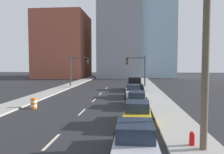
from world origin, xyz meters
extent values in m
cube|color=#9E9B93|center=(-7.21, 44.14, 0.08)|extent=(2.66, 88.28, 0.16)
cube|color=#9E9B93|center=(7.21, 44.14, 0.08)|extent=(2.66, 88.28, 0.16)
cube|color=beige|center=(0.00, 8.10, 0.00)|extent=(0.16, 2.40, 0.01)
cube|color=beige|center=(0.00, 15.14, 0.00)|extent=(0.16, 2.40, 0.01)
cube|color=beige|center=(0.00, 21.25, 0.00)|extent=(0.16, 2.40, 0.01)
cube|color=beige|center=(0.00, 26.39, 0.00)|extent=(0.16, 2.40, 0.01)
cube|color=beige|center=(0.00, 33.60, 0.00)|extent=(0.16, 2.40, 0.01)
cube|color=#9E513D|center=(-16.04, 61.21, 9.33)|extent=(14.00, 16.00, 18.67)
cube|color=gray|center=(0.75, 65.21, 14.87)|extent=(12.00, 20.00, 29.74)
cube|color=#99B7CC|center=(10.41, 69.21, 16.79)|extent=(13.00, 20.00, 33.58)
cylinder|color=#38383D|center=(-6.76, 35.56, 2.76)|extent=(0.24, 0.24, 5.52)
cylinder|color=#38383D|center=(-5.19, 35.56, 5.12)|extent=(3.14, 0.16, 0.16)
cube|color=black|center=(-3.62, 35.56, 4.49)|extent=(0.34, 0.32, 1.10)
cylinder|color=#4C0C0C|center=(-3.62, 35.39, 4.83)|extent=(0.22, 0.04, 0.22)
cylinder|color=yellow|center=(-3.62, 35.39, 4.49)|extent=(0.22, 0.04, 0.22)
cylinder|color=#0C3F14|center=(-3.62, 35.39, 4.15)|extent=(0.22, 0.04, 0.22)
cylinder|color=#38383D|center=(6.54, 35.56, 2.76)|extent=(0.24, 0.24, 5.52)
cylinder|color=#38383D|center=(4.97, 35.56, 5.12)|extent=(3.14, 0.16, 0.16)
cube|color=black|center=(3.40, 35.56, 4.49)|extent=(0.34, 0.32, 1.10)
cylinder|color=#4C0C0C|center=(3.40, 35.39, 4.83)|extent=(0.22, 0.04, 0.22)
cylinder|color=yellow|center=(3.40, 35.39, 4.49)|extent=(0.22, 0.04, 0.22)
cylinder|color=#0C3F14|center=(3.40, 35.39, 4.15)|extent=(0.22, 0.04, 0.22)
cylinder|color=brown|center=(7.48, 7.36, 4.66)|extent=(0.32, 0.32, 9.33)
cylinder|color=orange|center=(-4.70, 16.18, 0.10)|extent=(0.56, 0.56, 0.19)
cylinder|color=white|center=(-4.70, 16.18, 0.29)|extent=(0.56, 0.56, 0.19)
cylinder|color=orange|center=(-4.70, 16.18, 0.47)|extent=(0.56, 0.56, 0.19)
cylinder|color=white|center=(-4.70, 16.18, 0.67)|extent=(0.56, 0.56, 0.19)
cylinder|color=orange|center=(-4.70, 16.18, 0.85)|extent=(0.56, 0.56, 0.19)
cylinder|color=red|center=(7.09, 7.81, 0.33)|extent=(0.26, 0.26, 0.65)
sphere|color=red|center=(7.09, 7.81, 0.72)|extent=(0.23, 0.23, 0.23)
cube|color=#B2B2BC|center=(4.33, 6.54, 0.55)|extent=(1.81, 4.57, 0.70)
cube|color=#1E2838|center=(4.33, 6.54, 1.22)|extent=(1.60, 2.06, 0.65)
cylinder|color=black|center=(3.39, 7.96, 0.36)|extent=(0.22, 0.71, 0.71)
cylinder|color=black|center=(5.27, 7.96, 0.36)|extent=(0.22, 0.71, 0.71)
cube|color=gold|center=(4.59, 11.92, 0.53)|extent=(1.99, 4.37, 0.72)
cube|color=#1E2838|center=(4.59, 11.92, 1.21)|extent=(1.65, 2.01, 0.64)
cylinder|color=black|center=(3.75, 13.30, 0.31)|extent=(0.25, 0.64, 0.63)
cylinder|color=black|center=(5.58, 13.20, 0.31)|extent=(0.25, 0.64, 0.63)
cylinder|color=black|center=(3.60, 10.65, 0.31)|extent=(0.25, 0.64, 0.63)
cylinder|color=black|center=(5.43, 10.55, 0.31)|extent=(0.25, 0.64, 0.63)
cube|color=slate|center=(4.70, 18.18, 0.50)|extent=(2.00, 4.62, 0.63)
cube|color=#1E2838|center=(4.70, 18.18, 1.11)|extent=(1.65, 2.12, 0.59)
cylinder|color=black|center=(3.88, 19.63, 0.34)|extent=(0.26, 0.68, 0.67)
cylinder|color=black|center=(5.69, 19.52, 0.34)|extent=(0.26, 0.68, 0.67)
cylinder|color=black|center=(3.72, 16.83, 0.34)|extent=(0.26, 0.68, 0.67)
cylinder|color=black|center=(5.53, 16.73, 0.34)|extent=(0.26, 0.68, 0.67)
cube|color=silver|center=(4.39, 23.78, 0.55)|extent=(1.84, 4.48, 0.70)
cube|color=#1E2838|center=(4.39, 23.78, 1.22)|extent=(1.58, 2.03, 0.65)
cylinder|color=black|center=(3.45, 25.14, 0.35)|extent=(0.23, 0.71, 0.71)
cylinder|color=black|center=(5.27, 25.18, 0.35)|extent=(0.23, 0.71, 0.71)
cylinder|color=black|center=(3.50, 22.38, 0.35)|extent=(0.23, 0.71, 0.71)
cylinder|color=black|center=(5.33, 22.42, 0.35)|extent=(0.23, 0.71, 0.71)
cube|color=black|center=(4.70, 30.88, 0.62)|extent=(2.39, 5.89, 0.88)
cube|color=black|center=(4.67, 31.75, 1.49)|extent=(1.97, 1.82, 0.87)
cylinder|color=black|center=(3.52, 32.63, 0.33)|extent=(0.25, 0.67, 0.66)
cylinder|color=black|center=(5.75, 32.72, 0.33)|extent=(0.25, 0.67, 0.66)
cylinder|color=black|center=(3.66, 29.03, 0.33)|extent=(0.25, 0.67, 0.66)
cylinder|color=black|center=(5.89, 29.12, 0.33)|extent=(0.25, 0.67, 0.66)
camera|label=1|loc=(4.15, -2.81, 4.10)|focal=35.00mm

